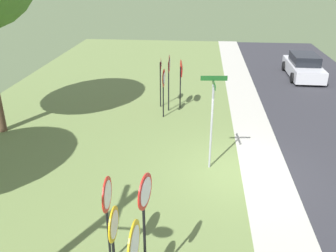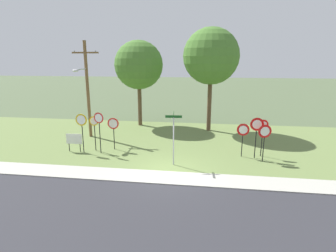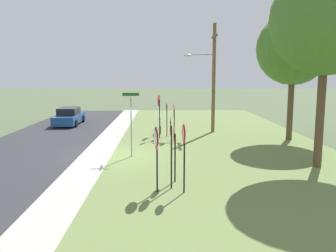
# 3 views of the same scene
# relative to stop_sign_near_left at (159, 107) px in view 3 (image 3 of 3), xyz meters

# --- Properties ---
(ground_plane) EXTENTS (160.00, 160.00, 0.00)m
(ground_plane) POSITION_rel_stop_sign_near_left_xyz_m (4.83, -2.39, -2.05)
(ground_plane) COLOR #4C5B3D
(road_asphalt) EXTENTS (44.00, 6.40, 0.01)m
(road_asphalt) POSITION_rel_stop_sign_near_left_xyz_m (4.83, -7.19, -2.05)
(road_asphalt) COLOR #2D2D33
(road_asphalt) RESTS_ON ground_plane
(sidewalk_strip) EXTENTS (44.00, 1.60, 0.06)m
(sidewalk_strip) POSITION_rel_stop_sign_near_left_xyz_m (4.83, -3.19, -2.02)
(sidewalk_strip) COLOR #ADAA9E
(sidewalk_strip) RESTS_ON ground_plane
(grass_median) EXTENTS (44.00, 12.00, 0.04)m
(grass_median) POSITION_rel_stop_sign_near_left_xyz_m (4.83, 3.61, -2.03)
(grass_median) COLOR olive
(grass_median) RESTS_ON ground_plane
(stop_sign_near_left) EXTENTS (0.70, 0.16, 2.78)m
(stop_sign_near_left) POSITION_rel_stop_sign_near_left_xyz_m (0.00, 0.00, 0.00)
(stop_sign_near_left) COLOR black
(stop_sign_near_left) RESTS_ON grass_median
(stop_sign_near_right) EXTENTS (0.79, 0.10, 2.66)m
(stop_sign_near_right) POSITION_rel_stop_sign_near_left_xyz_m (-1.21, -0.01, -0.06)
(stop_sign_near_right) COLOR black
(stop_sign_near_right) RESTS_ON grass_median
(stop_sign_far_left) EXTENTS (0.65, 0.09, 2.41)m
(stop_sign_far_left) POSITION_rel_stop_sign_near_left_xyz_m (-0.56, 0.48, -0.28)
(stop_sign_far_left) COLOR black
(stop_sign_far_left) RESTS_ON grass_median
(stop_sign_far_center) EXTENTS (0.78, 0.09, 2.24)m
(stop_sign_far_center) POSITION_rel_stop_sign_near_left_xyz_m (0.63, 0.92, -0.39)
(stop_sign_far_center) COLOR black
(stop_sign_far_center) RESTS_ON grass_median
(yield_sign_near_left) EXTENTS (0.79, 0.11, 2.20)m
(yield_sign_near_left) POSITION_rel_stop_sign_near_left_xyz_m (9.27, 0.61, -0.39)
(yield_sign_near_left) COLOR black
(yield_sign_near_left) RESTS_ON grass_median
(yield_sign_near_right) EXTENTS (0.67, 0.12, 2.44)m
(yield_sign_near_right) POSITION_rel_stop_sign_near_left_xyz_m (10.53, 0.88, -0.21)
(yield_sign_near_right) COLOR black
(yield_sign_near_right) RESTS_ON grass_median
(yield_sign_far_left) EXTENTS (0.82, 0.19, 2.33)m
(yield_sign_far_left) POSITION_rel_stop_sign_near_left_xyz_m (10.46, -0.06, -0.28)
(yield_sign_far_left) COLOR black
(yield_sign_far_left) RESTS_ON grass_median
(yield_sign_far_right) EXTENTS (0.83, 0.10, 2.63)m
(yield_sign_far_right) POSITION_rel_stop_sign_near_left_xyz_m (10.06, 0.45, -0.03)
(yield_sign_far_right) COLOR black
(yield_sign_far_right) RESTS_ON grass_median
(street_name_post) EXTENTS (0.96, 0.81, 3.19)m
(street_name_post) POSITION_rel_stop_sign_near_left_xyz_m (5.07, -1.36, -0.13)
(street_name_post) COLOR #9EA0A8
(street_name_post) RESTS_ON grass_median
(utility_pole) EXTENTS (2.10, 2.21, 7.51)m
(utility_pole) POSITION_rel_stop_sign_near_left_xyz_m (-2.34, 3.64, 2.08)
(utility_pole) COLOR brown
(utility_pole) RESTS_ON grass_median
(notice_board) EXTENTS (1.10, 0.08, 1.25)m
(notice_board) POSITION_rel_stop_sign_near_left_xyz_m (-1.87, 0.07, -1.18)
(notice_board) COLOR black
(notice_board) RESTS_ON grass_median
(oak_tree_left) EXTENTS (4.40, 4.40, 7.81)m
(oak_tree_left) POSITION_rel_stop_sign_near_left_xyz_m (0.74, 8.14, 3.57)
(oak_tree_left) COLOR brown
(oak_tree_left) RESTS_ON grass_median
(oak_tree_right) EXTENTS (4.70, 4.70, 8.72)m
(oak_tree_right) POSITION_rel_stop_sign_near_left_xyz_m (7.19, 7.08, 4.33)
(oak_tree_right) COLOR brown
(oak_tree_right) RESTS_ON grass_median
(parked_hatchback_near) EXTENTS (4.60, 1.94, 1.39)m
(parked_hatchback_near) POSITION_rel_stop_sign_near_left_xyz_m (-6.41, -7.39, -1.41)
(parked_hatchback_near) COLOR #1E4C8C
(parked_hatchback_near) RESTS_ON road_asphalt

